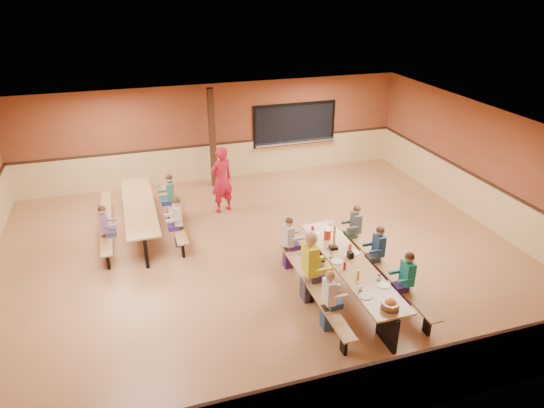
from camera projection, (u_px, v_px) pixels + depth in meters
name	position (u px, v px, depth m)	size (l,w,h in m)	color
ground	(261.00, 255.00, 11.30)	(12.00, 12.00, 0.00)	#995F3A
room_envelope	(261.00, 229.00, 11.00)	(12.04, 10.04, 3.02)	brown
kitchen_pass_through	(295.00, 126.00, 15.64)	(2.78, 0.28, 1.38)	black
structural_post	(212.00, 139.00, 14.39)	(0.18, 0.18, 3.00)	#321C10
cafeteria_table_main	(349.00, 271.00, 9.71)	(1.91, 3.70, 0.74)	#A0713F
cafeteria_table_second	(140.00, 212.00, 12.14)	(1.91, 3.70, 0.74)	#A0713F
seated_child_white_left	(329.00, 300.00, 8.72)	(0.37, 0.30, 1.21)	silver
seated_adult_yellow	(310.00, 267.00, 9.46)	(0.50, 0.41, 1.48)	gold
seated_child_grey_left	(289.00, 243.00, 10.59)	(0.36, 0.30, 1.20)	#B5B5B5
seated_child_teal_right	(406.00, 281.00, 9.24)	(0.38, 0.31, 1.23)	#168083
seated_child_navy_right	(378.00, 253.00, 10.20)	(0.37, 0.30, 1.21)	navy
seated_child_char_right	(355.00, 230.00, 11.12)	(0.37, 0.30, 1.20)	#454B4F
seated_child_purple_sec	(105.00, 230.00, 11.14)	(0.36, 0.29, 1.19)	#825377
seated_child_green_sec	(171.00, 197.00, 12.71)	(0.39, 0.32, 1.24)	#37765F
seated_child_tan_sec	(178.00, 222.00, 11.45)	(0.38, 0.31, 1.22)	beige
standing_woman	(222.00, 180.00, 13.02)	(0.67, 0.44, 1.84)	red
punch_pitcher	(327.00, 234.00, 10.44)	(0.16, 0.16, 0.22)	#B32517
chip_bowl	(390.00, 304.00, 8.27)	(0.32, 0.32, 0.15)	orange
napkin_dispenser	(350.00, 255.00, 9.76)	(0.10, 0.14, 0.13)	black
condiment_mustard	(358.00, 274.00, 9.09)	(0.06, 0.06, 0.17)	yellow
condiment_ketchup	(345.00, 266.00, 9.35)	(0.06, 0.06, 0.17)	#B2140F
table_paddle	(334.00, 243.00, 10.04)	(0.16, 0.16, 0.56)	black
place_settings	(350.00, 260.00, 9.60)	(0.65, 3.30, 0.11)	beige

